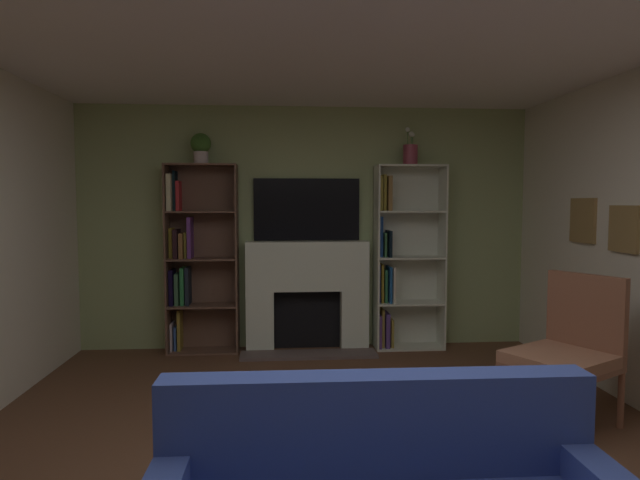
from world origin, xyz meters
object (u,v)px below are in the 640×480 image
bookshelf_right (400,261)px  armchair (568,349)px  bookshelf_left (195,259)px  potted_plant (201,147)px  vase_with_flowers (410,153)px  coffee_table (360,446)px  tv (307,209)px  fireplace (307,292)px

bookshelf_right → armchair: 2.23m
bookshelf_left → potted_plant: 1.15m
armchair → potted_plant: bearing=144.4°
vase_with_flowers → coffee_table: (-0.99, -3.07, -1.71)m
armchair → vase_with_flowers: bearing=107.9°
bookshelf_left → bookshelf_right: (2.17, -0.01, -0.04)m
coffee_table → tv: bearing=91.7°
fireplace → vase_with_flowers: vase_with_flowers is taller
bookshelf_right → coffee_table: 3.29m
tv → potted_plant: 1.27m
tv → potted_plant: size_ratio=3.59×
tv → vase_with_flowers: bearing=-6.3°
coffee_table → vase_with_flowers: bearing=72.1°
armchair → coffee_table: armchair is taller
fireplace → tv: 0.87m
fireplace → bookshelf_left: size_ratio=0.71×
tv → coffee_table: 3.39m
armchair → coffee_table: (-1.65, -1.05, -0.16)m
bookshelf_left → potted_plant: (0.09, -0.05, 1.15)m
fireplace → bookshelf_left: 1.23m
bookshelf_left → tv: bearing=3.6°
fireplace → coffee_table: fireplace is taller
fireplace → tv: (0.00, 0.10, 0.87)m
potted_plant → armchair: potted_plant is taller
coffee_table → armchair: bearing=32.6°
fireplace → bookshelf_right: bookshelf_right is taller
fireplace → armchair: (1.74, -2.04, -0.09)m
tv → bookshelf_left: 1.28m
bookshelf_right → vase_with_flowers: size_ratio=4.93×
bookshelf_left → vase_with_flowers: vase_with_flowers is taller
vase_with_flowers → armchair: size_ratio=0.38×
bookshelf_left → armchair: (2.91, -2.07, -0.45)m
bookshelf_right → coffee_table: bearing=-106.1°
tv → bookshelf_left: bookshelf_left is taller
bookshelf_left → potted_plant: potted_plant is taller
potted_plant → coffee_table: size_ratio=0.36×
fireplace → coffee_table: bearing=-88.3°
armchair → coffee_table: 1.96m
fireplace → bookshelf_left: bearing=178.9°
bookshelf_left → vase_with_flowers: size_ratio=4.93×
bookshelf_left → vase_with_flowers: 2.51m
fireplace → vase_with_flowers: size_ratio=3.50×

